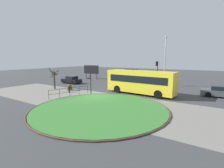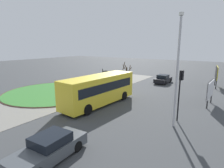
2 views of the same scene
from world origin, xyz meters
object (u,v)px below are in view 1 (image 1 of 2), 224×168
(signpost_directional, at_px, (90,81))
(traffic_light_near, at_px, (157,68))
(bollard_foreground, at_px, (69,90))
(billboard_left, at_px, (91,70))
(car_near_lane, at_px, (72,80))
(bus_yellow, at_px, (140,82))
(planter_near_signpost, at_px, (70,87))
(lamppost_tall, at_px, (165,60))
(street_tree_bare, at_px, (54,78))
(car_far_lane, at_px, (221,92))
(billboard_right, at_px, (131,74))

(signpost_directional, xyz_separation_m, traffic_light_near, (5.14, 11.54, 1.32))
(bollard_foreground, bearing_deg, billboard_left, 118.69)
(bollard_foreground, distance_m, car_near_lane, 8.90)
(bus_yellow, bearing_deg, car_near_lane, -3.27)
(bollard_foreground, xyz_separation_m, planter_near_signpost, (-1.27, 1.29, -0.01))
(lamppost_tall, bearing_deg, billboard_left, 175.75)
(bollard_foreground, distance_m, traffic_light_near, 15.16)
(street_tree_bare, bearing_deg, traffic_light_near, 44.20)
(signpost_directional, height_order, car_far_lane, signpost_directional)
(car_near_lane, xyz_separation_m, street_tree_bare, (2.24, -5.61, 1.00))
(bollard_foreground, height_order, street_tree_bare, street_tree_bare)
(car_near_lane, distance_m, lamppost_tall, 17.25)
(car_near_lane, height_order, lamppost_tall, lamppost_tall)
(car_near_lane, relative_size, billboard_right, 1.27)
(billboard_right, height_order, street_tree_bare, street_tree_bare)
(car_near_lane, xyz_separation_m, car_far_lane, (23.71, 1.80, -0.01))
(car_near_lane, height_order, traffic_light_near, traffic_light_near)
(car_near_lane, bearing_deg, bollard_foreground, 135.50)
(billboard_left, height_order, street_tree_bare, street_tree_bare)
(car_near_lane, distance_m, street_tree_bare, 6.13)
(signpost_directional, height_order, bollard_foreground, signpost_directional)
(planter_near_signpost, bearing_deg, traffic_light_near, 50.08)
(bus_yellow, distance_m, billboard_right, 11.30)
(bus_yellow, distance_m, traffic_light_near, 8.07)
(traffic_light_near, relative_size, billboard_left, 1.07)
(signpost_directional, bearing_deg, car_near_lane, 149.82)
(signpost_directional, xyz_separation_m, bus_yellow, (5.47, 3.60, -0.08))
(planter_near_signpost, height_order, street_tree_bare, street_tree_bare)
(car_far_lane, bearing_deg, billboard_left, 163.86)
(planter_near_signpost, bearing_deg, bollard_foreground, -45.31)
(billboard_left, bearing_deg, car_far_lane, -20.38)
(traffic_light_near, xyz_separation_m, planter_near_signpost, (-9.40, -11.24, -2.62))
(planter_near_signpost, relative_size, street_tree_bare, 0.28)
(signpost_directional, distance_m, billboard_left, 16.59)
(car_far_lane, bearing_deg, traffic_light_near, 151.44)
(billboard_left, distance_m, billboard_right, 10.00)
(car_far_lane, distance_m, street_tree_bare, 22.73)
(car_near_lane, height_order, car_far_lane, car_near_lane)
(bollard_foreground, height_order, billboard_right, billboard_right)
(billboard_left, bearing_deg, street_tree_bare, -82.44)
(billboard_left, height_order, planter_near_signpost, billboard_left)
(bollard_foreground, distance_m, lamppost_tall, 16.18)
(traffic_light_near, distance_m, billboard_left, 15.75)
(bollard_foreground, relative_size, traffic_light_near, 0.20)
(lamppost_tall, bearing_deg, car_far_lane, -28.54)
(traffic_light_near, bearing_deg, lamppost_tall, -170.53)
(bollard_foreground, xyz_separation_m, car_far_lane, (17.47, 8.15, 0.20))
(lamppost_tall, bearing_deg, car_near_lane, -158.47)
(traffic_light_near, bearing_deg, street_tree_bare, 53.72)
(bus_yellow, bearing_deg, signpost_directional, 36.95)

